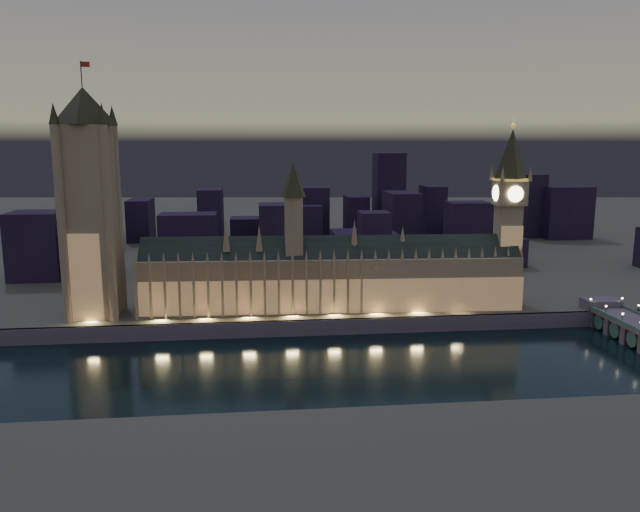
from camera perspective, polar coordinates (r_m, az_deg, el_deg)
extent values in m
plane|color=black|center=(278.10, 0.19, -9.80)|extent=(2000.00, 2000.00, 0.00)
cube|color=#3E3E36|center=(785.33, -4.00, 3.65)|extent=(2000.00, 960.00, 8.00)
cube|color=#51474F|center=(315.50, -0.64, -6.56)|extent=(2000.00, 2.50, 8.00)
cube|color=#8D7450|center=(332.32, 1.07, -2.47)|extent=(200.71, 29.26, 28.00)
cube|color=#A97E51|center=(323.61, 1.29, -3.74)|extent=(200.00, 0.50, 18.00)
cube|color=black|center=(328.95, 1.08, 0.41)|extent=(200.54, 25.53, 16.26)
cube|color=#8D7450|center=(325.06, -2.42, 2.61)|extent=(9.00, 9.00, 32.00)
cone|color=#2C2D1A|center=(322.62, -2.45, 7.01)|extent=(13.00, 13.00, 18.00)
cube|color=#8D7450|center=(324.93, -16.49, -3.21)|extent=(1.20, 1.20, 28.00)
cone|color=#8D7450|center=(322.06, -16.63, -0.24)|extent=(2.00, 2.00, 6.00)
cube|color=#8D7450|center=(323.70, -15.25, -3.20)|extent=(1.20, 1.20, 28.00)
cone|color=#8D7450|center=(320.82, -15.38, -0.22)|extent=(2.00, 2.00, 6.00)
cube|color=#8D7450|center=(322.63, -13.99, -3.18)|extent=(1.20, 1.20, 28.00)
cone|color=#8D7450|center=(319.74, -14.11, -0.19)|extent=(2.00, 2.00, 6.00)
cube|color=#8D7450|center=(321.71, -12.73, -3.17)|extent=(1.20, 1.20, 28.00)
cone|color=#8D7450|center=(318.82, -12.84, -0.17)|extent=(2.00, 2.00, 6.00)
cube|color=#8D7450|center=(320.95, -11.46, -3.15)|extent=(1.20, 1.20, 28.00)
cone|color=#8D7450|center=(318.05, -11.56, -0.14)|extent=(2.00, 2.00, 6.00)
cube|color=#8D7450|center=(320.35, -10.19, -3.13)|extent=(1.20, 1.20, 28.00)
cone|color=#8D7450|center=(317.44, -10.28, -0.12)|extent=(2.00, 2.00, 6.00)
cube|color=#8D7450|center=(319.91, -8.91, -3.11)|extent=(1.20, 1.20, 28.00)
cone|color=#8D7450|center=(316.99, -8.99, -0.09)|extent=(2.00, 2.00, 6.00)
cube|color=#8D7450|center=(319.62, -7.63, -3.09)|extent=(1.20, 1.20, 28.00)
cone|color=#8D7450|center=(316.71, -7.70, -0.07)|extent=(2.00, 2.00, 6.00)
cube|color=#8D7450|center=(319.50, -6.35, -3.06)|extent=(1.20, 1.20, 28.00)
cone|color=#8D7450|center=(316.58, -6.41, -0.04)|extent=(2.00, 2.00, 6.00)
cube|color=#8D7450|center=(319.53, -5.07, -3.04)|extent=(1.20, 1.20, 28.00)
cone|color=#8D7450|center=(316.61, -5.12, -0.02)|extent=(2.00, 2.00, 6.00)
cube|color=#8D7450|center=(319.72, -3.79, -3.01)|extent=(1.20, 1.20, 28.00)
cone|color=#8D7450|center=(316.81, -3.83, 0.00)|extent=(2.00, 2.00, 6.00)
cube|color=#8D7450|center=(320.08, -2.51, -2.98)|extent=(1.20, 1.20, 28.00)
cone|color=#8D7450|center=(317.16, -2.54, 0.03)|extent=(2.00, 2.00, 6.00)
cube|color=#8D7450|center=(320.59, -1.23, -2.95)|extent=(1.20, 1.20, 28.00)
cone|color=#8D7450|center=(317.68, -1.25, 0.05)|extent=(2.00, 2.00, 6.00)
cube|color=#8D7450|center=(321.26, 0.04, -2.92)|extent=(1.20, 1.20, 28.00)
cone|color=#8D7450|center=(318.36, 0.03, 0.08)|extent=(2.00, 2.00, 6.00)
cube|color=#8D7450|center=(322.08, 1.30, -2.89)|extent=(1.20, 1.20, 28.00)
cone|color=#8D7450|center=(319.19, 1.30, 0.10)|extent=(2.00, 2.00, 6.00)
cube|color=#8D7450|center=(323.07, 2.56, -2.86)|extent=(1.20, 1.20, 28.00)
cone|color=#8D7450|center=(320.18, 2.57, 0.13)|extent=(2.00, 2.00, 6.00)
cube|color=#8D7450|center=(324.20, 3.81, -2.82)|extent=(1.20, 1.20, 28.00)
cone|color=#8D7450|center=(321.33, 3.83, 0.15)|extent=(2.00, 2.00, 6.00)
cube|color=#8D7450|center=(325.49, 5.05, -2.79)|extent=(1.20, 1.20, 28.00)
cone|color=#8D7450|center=(322.63, 5.08, 0.18)|extent=(2.00, 2.00, 6.00)
cube|color=#8D7450|center=(326.93, 6.28, -2.75)|extent=(1.20, 1.20, 28.00)
cone|color=#8D7450|center=(324.08, 6.32, 0.20)|extent=(2.00, 2.00, 6.00)
cube|color=#8D7450|center=(328.52, 7.50, -2.71)|extent=(1.20, 1.20, 28.00)
cone|color=#8D7450|center=(325.69, 7.55, 0.22)|extent=(2.00, 2.00, 6.00)
cube|color=#8D7450|center=(330.26, 8.71, -2.68)|extent=(1.20, 1.20, 28.00)
cone|color=#8D7450|center=(327.44, 8.76, 0.25)|extent=(2.00, 2.00, 6.00)
cube|color=#8D7450|center=(332.14, 9.90, -2.64)|extent=(1.20, 1.20, 28.00)
cone|color=#8D7450|center=(329.34, 9.96, 0.27)|extent=(2.00, 2.00, 6.00)
cube|color=#8D7450|center=(334.17, 11.08, -2.60)|extent=(1.20, 1.20, 28.00)
cone|color=#8D7450|center=(331.38, 11.15, 0.29)|extent=(2.00, 2.00, 6.00)
cube|color=#8D7450|center=(336.33, 12.24, -2.56)|extent=(1.20, 1.20, 28.00)
cone|color=#8D7450|center=(333.56, 12.32, 0.31)|extent=(2.00, 2.00, 6.00)
cube|color=#8D7450|center=(338.63, 13.39, -2.52)|extent=(1.20, 1.20, 28.00)
cone|color=#8D7450|center=(335.88, 13.48, 0.33)|extent=(2.00, 2.00, 6.00)
cube|color=#8D7450|center=(341.06, 14.52, -2.48)|extent=(1.20, 1.20, 28.00)
cone|color=#8D7450|center=(338.33, 14.62, 0.36)|extent=(2.00, 2.00, 6.00)
cube|color=#8D7450|center=(343.63, 15.64, -2.43)|extent=(1.20, 1.20, 28.00)
cone|color=#8D7450|center=(340.92, 15.74, 0.38)|extent=(2.00, 2.00, 6.00)
cube|color=#8D7450|center=(346.32, 16.74, -2.39)|extent=(1.20, 1.20, 28.00)
cone|color=#8D7450|center=(343.63, 16.85, 0.40)|extent=(2.00, 2.00, 6.00)
cube|color=#8D7450|center=(349.14, 17.82, -2.35)|extent=(1.20, 1.20, 28.00)
cone|color=#8D7450|center=(346.47, 17.93, 0.42)|extent=(2.00, 2.00, 6.00)
cone|color=#8D7450|center=(325.12, -8.58, 1.97)|extent=(4.40, 4.40, 18.00)
cone|color=#8D7450|center=(325.12, -5.58, 1.68)|extent=(4.40, 4.40, 14.00)
cone|color=#8D7450|center=(329.22, 3.16, 1.99)|extent=(4.40, 4.40, 16.00)
cone|color=#8D7450|center=(334.67, 7.55, 1.71)|extent=(4.40, 4.40, 12.00)
cube|color=#8D7450|center=(333.88, -20.19, 2.89)|extent=(23.45, 23.45, 96.21)
cube|color=#A97E51|center=(327.37, -20.37, -1.90)|extent=(22.00, 0.50, 44.00)
cone|color=#2C2D1A|center=(331.92, -20.82, 12.71)|extent=(31.68, 31.68, 18.00)
cylinder|color=black|center=(333.03, -20.99, 15.28)|extent=(0.50, 0.50, 12.00)
cube|color=#A8261A|center=(332.97, -20.66, 16.08)|extent=(4.00, 0.15, 2.50)
cylinder|color=#8D7450|center=(326.24, -22.52, 2.57)|extent=(4.40, 4.40, 96.21)
cone|color=#2C2D1A|center=(324.05, -23.19, 11.91)|extent=(5.20, 5.20, 10.00)
cylinder|color=#8D7450|center=(347.24, -21.52, 3.07)|extent=(4.40, 4.40, 96.21)
cone|color=#2C2D1A|center=(345.18, -22.12, 11.84)|extent=(5.20, 5.20, 10.00)
cylinder|color=#8D7450|center=(320.72, -18.75, 2.69)|extent=(4.40, 4.40, 96.21)
cone|color=#2C2D1A|center=(318.49, -19.32, 12.20)|extent=(5.20, 5.20, 10.00)
cylinder|color=#8D7450|center=(342.06, -17.96, 3.19)|extent=(4.40, 4.40, 96.21)
cone|color=#2C2D1A|center=(339.97, -18.47, 12.10)|extent=(5.20, 5.20, 10.00)
cube|color=#8D7450|center=(354.54, 16.66, 0.10)|extent=(12.63, 12.63, 54.59)
cube|color=#A97E51|center=(349.90, 17.01, -0.94)|extent=(12.00, 0.50, 44.00)
cube|color=#8D7450|center=(350.34, 16.95, 5.54)|extent=(15.00, 15.00, 13.03)
cube|color=#F2C64C|center=(349.86, 17.01, 6.70)|extent=(15.75, 15.75, 1.20)
cone|color=#2C2D1A|center=(349.35, 17.13, 8.93)|extent=(18.00, 18.00, 26.00)
sphere|color=#F2C64C|center=(349.39, 17.26, 11.30)|extent=(2.80, 2.80, 2.80)
cylinder|color=#F2C64C|center=(349.46, 17.28, 11.71)|extent=(0.40, 0.40, 5.00)
cylinder|color=#FFF2BF|center=(343.24, 17.45, 5.43)|extent=(8.40, 0.50, 8.40)
cylinder|color=#FFF2BF|center=(357.46, 16.47, 5.66)|extent=(8.40, 0.50, 8.40)
cylinder|color=#FFF2BF|center=(347.38, 15.77, 5.57)|extent=(0.50, 8.40, 8.40)
cylinder|color=#FFF2BF|center=(353.43, 18.11, 5.52)|extent=(0.50, 8.40, 8.40)
cone|color=#8D7450|center=(339.88, 16.37, 7.22)|extent=(2.60, 2.60, 8.00)
cone|color=#8D7450|center=(353.78, 15.44, 7.37)|extent=(2.60, 2.60, 8.00)
cone|color=#8D7450|center=(345.86, 18.68, 7.14)|extent=(2.60, 2.60, 8.00)
cone|color=#8D7450|center=(359.53, 17.68, 7.30)|extent=(2.60, 2.60, 8.00)
cube|color=#51474F|center=(366.04, 24.26, -4.34)|extent=(18.19, 12.00, 9.50)
cube|color=#51474F|center=(339.80, 27.05, -6.43)|extent=(16.37, 4.00, 9.50)
cylinder|color=black|center=(332.99, 25.91, -5.17)|extent=(0.30, 0.30, 4.40)
sphere|color=#FFD88C|center=(332.42, 25.95, -4.78)|extent=(1.00, 1.00, 1.00)
cube|color=#51474F|center=(351.29, 25.79, -5.79)|extent=(16.37, 4.00, 9.50)
cylinder|color=black|center=(344.71, 24.67, -4.56)|extent=(0.30, 0.30, 4.40)
sphere|color=#FFD88C|center=(344.16, 24.70, -4.19)|extent=(1.00, 1.00, 1.00)
cylinder|color=black|center=(353.85, 27.10, -4.39)|extent=(0.30, 0.30, 4.40)
sphere|color=#FFD88C|center=(353.31, 27.13, -4.03)|extent=(1.00, 1.00, 1.00)
cube|color=#51474F|center=(362.98, 24.61, -5.20)|extent=(16.37, 4.00, 9.50)
cylinder|color=black|center=(356.61, 23.50, -4.00)|extent=(0.30, 0.30, 4.40)
sphere|color=#FFD88C|center=(356.08, 23.53, -3.64)|extent=(1.00, 1.00, 1.00)
cylinder|color=black|center=(365.46, 25.88, -3.85)|extent=(0.30, 0.30, 4.40)
sphere|color=#FFD88C|center=(364.94, 25.91, -3.50)|extent=(1.00, 1.00, 1.00)
cylinder|color=#305444|center=(345.42, 26.42, -6.05)|extent=(16.01, 8.00, 8.00)
cylinder|color=#305444|center=(357.02, 25.19, -5.44)|extent=(16.01, 8.00, 8.00)
cube|color=black|center=(406.26, 5.72, -0.76)|extent=(19.03, 19.80, 19.51)
cube|color=black|center=(617.85, 21.60, 3.71)|extent=(42.59, 22.95, 47.76)
cube|color=black|center=(414.53, 4.95, 1.11)|extent=(19.65, 20.18, 42.75)
cube|color=black|center=(558.36, 3.32, 3.43)|extent=(19.44, 30.73, 40.78)
cube|color=black|center=(558.75, -1.15, 3.83)|extent=(37.76, 19.44, 48.27)
cube|color=black|center=(513.91, -9.92, 3.25)|extent=(18.99, 34.57, 50.80)
cube|color=black|center=(421.60, -4.12, 1.57)|extent=(21.11, 25.14, 47.05)
cube|color=black|center=(435.69, -11.90, 1.20)|extent=(38.19, 23.57, 40.05)
cube|color=black|center=(582.79, 13.80, 2.29)|extent=(43.78, 39.06, 17.73)
cube|color=black|center=(588.36, -16.06, 3.21)|extent=(19.72, 40.72, 36.98)
cube|color=black|center=(545.01, -2.27, 2.93)|extent=(44.53, 36.65, 34.38)
cube|color=black|center=(564.58, -6.13, 2.45)|extent=(40.45, 27.15, 21.08)
cube|color=black|center=(436.44, -20.27, 0.69)|extent=(24.19, 23.03, 38.53)
cube|color=black|center=(444.19, -24.41, 0.89)|extent=(32.48, 30.77, 43.67)
cube|color=black|center=(523.55, 7.44, 3.24)|extent=(24.63, 41.01, 47.14)
cube|color=black|center=(539.35, -19.37, 2.10)|extent=(18.33, 34.81, 31.31)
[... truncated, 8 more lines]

